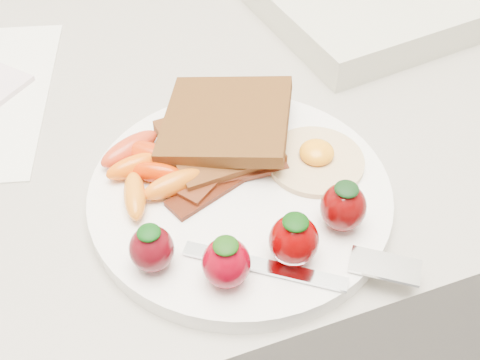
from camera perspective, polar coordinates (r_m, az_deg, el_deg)
name	(u,v)px	position (r m, az deg, el deg)	size (l,w,h in m)	color
counter	(195,321)	(1.00, -4.26, -13.17)	(2.00, 0.60, 0.90)	gray
plate	(240,195)	(0.54, 0.00, -1.39)	(0.27, 0.27, 0.02)	white
toast_lower	(218,143)	(0.57, -2.08, 3.49)	(0.10, 0.10, 0.01)	black
toast_upper	(226,120)	(0.57, -1.32, 5.74)	(0.12, 0.12, 0.01)	#4D3012
fried_egg	(316,158)	(0.56, 7.20, 2.04)	(0.10, 0.10, 0.02)	beige
bacon_strips	(223,173)	(0.54, -1.59, 0.63)	(0.12, 0.09, 0.01)	black
baby_carrots	(146,168)	(0.54, -8.91, 1.14)	(0.09, 0.11, 0.02)	#E75A08
strawberries	(262,238)	(0.47, 2.12, -5.50)	(0.19, 0.07, 0.05)	#4D050D
fork	(319,266)	(0.48, 7.52, -8.09)	(0.18, 0.10, 0.00)	silver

